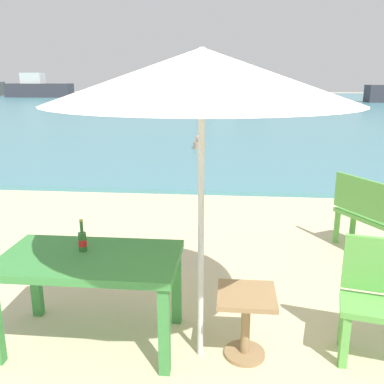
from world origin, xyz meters
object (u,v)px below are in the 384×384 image
at_px(patio_umbrella, 202,76).
at_px(side_table_wood, 246,315).
at_px(boat_sailboat, 38,88).
at_px(boat_ferry, 230,92).
at_px(beer_bottle_amber, 82,240).
at_px(bench_green_right, 377,215).
at_px(swimmer_person, 199,143).
at_px(picnic_table_green, 90,269).

xyz_separation_m(patio_umbrella, side_table_wood, (0.35, 0.02, -1.76)).
relative_size(boat_sailboat, boat_ferry, 1.12).
bearing_deg(patio_umbrella, side_table_wood, 3.24).
xyz_separation_m(beer_bottle_amber, bench_green_right, (2.90, 1.87, -0.31)).
height_order(beer_bottle_amber, bench_green_right, beer_bottle_amber).
bearing_deg(side_table_wood, patio_umbrella, -176.76).
distance_m(patio_umbrella, bench_green_right, 3.23).
xyz_separation_m(side_table_wood, boat_sailboat, (-20.01, 40.02, 0.60)).
xyz_separation_m(bench_green_right, swimmer_person, (-2.68, 7.35, -0.30)).
bearing_deg(boat_sailboat, boat_ferry, -14.84).
relative_size(beer_bottle_amber, patio_umbrella, 0.12).
xyz_separation_m(picnic_table_green, boat_ferry, (0.84, 34.74, 0.21)).
distance_m(swimmer_person, boat_ferry, 25.45).
height_order(side_table_wood, boat_ferry, boat_ferry).
distance_m(picnic_table_green, bench_green_right, 3.44).
xyz_separation_m(picnic_table_green, side_table_wood, (1.23, -0.08, -0.30)).
bearing_deg(beer_bottle_amber, patio_umbrella, -10.90).
height_order(side_table_wood, swimmer_person, side_table_wood).
xyz_separation_m(beer_bottle_amber, boat_ferry, (0.92, 34.65, 0.00)).
relative_size(beer_bottle_amber, boat_sailboat, 0.04).
xyz_separation_m(beer_bottle_amber, patio_umbrella, (0.96, -0.19, 1.26)).
distance_m(picnic_table_green, beer_bottle_amber, 0.24).
height_order(picnic_table_green, swimmer_person, picnic_table_green).
xyz_separation_m(patio_umbrella, swimmer_person, (-0.74, 9.40, -1.88)).
height_order(side_table_wood, boat_sailboat, boat_sailboat).
relative_size(beer_bottle_amber, boat_ferry, 0.04).
xyz_separation_m(beer_bottle_amber, side_table_wood, (1.31, -0.17, -0.50)).
relative_size(beer_bottle_amber, bench_green_right, 0.22).
distance_m(beer_bottle_amber, bench_green_right, 3.47).
height_order(patio_umbrella, boat_sailboat, boat_sailboat).
height_order(beer_bottle_amber, side_table_wood, beer_bottle_amber).
bearing_deg(picnic_table_green, patio_umbrella, -6.24).
xyz_separation_m(beer_bottle_amber, boat_sailboat, (-18.70, 39.85, 0.10)).
bearing_deg(boat_ferry, boat_sailboat, 165.16).
bearing_deg(boat_sailboat, picnic_table_green, -64.81).
distance_m(side_table_wood, bench_green_right, 2.59).
height_order(bench_green_right, boat_sailboat, boat_sailboat).
bearing_deg(side_table_wood, swimmer_person, 96.62).
distance_m(beer_bottle_amber, patio_umbrella, 1.60).
relative_size(swimmer_person, boat_sailboat, 0.06).
xyz_separation_m(boat_sailboat, boat_ferry, (19.62, -5.20, -0.10)).
distance_m(bench_green_right, boat_ferry, 32.84).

